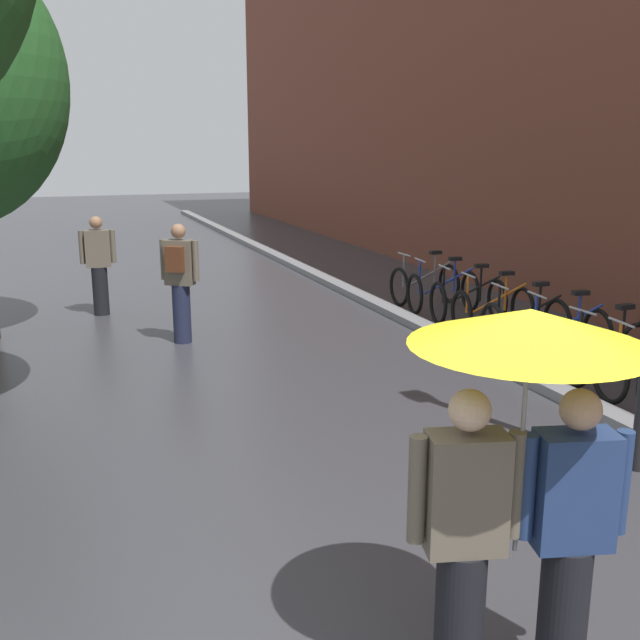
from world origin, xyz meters
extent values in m
cube|color=slate|center=(3.20, 10.00, 0.06)|extent=(0.30, 36.00, 0.12)
torus|color=black|center=(3.57, 3.39, 0.35)|extent=(0.16, 0.70, 0.70)
cylinder|color=orange|center=(3.65, 3.38, 0.64)|extent=(0.04, 0.04, 0.58)
cylinder|color=#9E9EA3|center=(3.65, 3.38, 0.93)|extent=(0.09, 0.46, 0.03)
torus|color=black|center=(3.56, 4.00, 0.35)|extent=(0.07, 0.70, 0.70)
torus|color=black|center=(4.58, 4.01, 0.35)|extent=(0.07, 0.70, 0.70)
cylinder|color=black|center=(4.17, 4.00, 0.55)|extent=(0.88, 0.05, 0.43)
cylinder|color=black|center=(4.27, 4.00, 0.62)|extent=(0.04, 0.04, 0.55)
cube|color=black|center=(4.27, 4.00, 0.93)|extent=(0.22, 0.10, 0.06)
cylinder|color=black|center=(3.64, 4.00, 0.64)|extent=(0.04, 0.04, 0.58)
cylinder|color=#9E9EA3|center=(3.64, 4.00, 0.93)|extent=(0.03, 0.46, 0.03)
torus|color=black|center=(3.62, 4.98, 0.35)|extent=(0.15, 0.70, 0.70)
torus|color=black|center=(4.64, 4.84, 0.35)|extent=(0.15, 0.70, 0.70)
cylinder|color=#233DA8|center=(4.23, 4.90, 0.55)|extent=(0.88, 0.15, 0.43)
cylinder|color=#233DA8|center=(4.33, 4.88, 0.62)|extent=(0.04, 0.04, 0.55)
cube|color=black|center=(4.33, 4.88, 0.93)|extent=(0.23, 0.13, 0.06)
cylinder|color=#233DA8|center=(3.71, 4.97, 0.64)|extent=(0.04, 0.04, 0.58)
cylinder|color=#9E9EA3|center=(3.71, 4.97, 0.93)|extent=(0.09, 0.46, 0.03)
torus|color=black|center=(3.52, 5.65, 0.35)|extent=(0.12, 0.70, 0.70)
torus|color=black|center=(4.53, 5.56, 0.35)|extent=(0.12, 0.70, 0.70)
cylinder|color=black|center=(4.13, 5.60, 0.55)|extent=(0.88, 0.12, 0.43)
cylinder|color=black|center=(4.23, 5.59, 0.62)|extent=(0.04, 0.04, 0.55)
cube|color=black|center=(4.23, 5.59, 0.93)|extent=(0.23, 0.12, 0.06)
cylinder|color=black|center=(3.60, 5.65, 0.64)|extent=(0.04, 0.04, 0.58)
cylinder|color=#9E9EA3|center=(3.60, 5.65, 0.93)|extent=(0.07, 0.46, 0.03)
torus|color=black|center=(3.57, 6.57, 0.35)|extent=(0.13, 0.70, 0.70)
torus|color=black|center=(4.59, 6.46, 0.35)|extent=(0.13, 0.70, 0.70)
cylinder|color=orange|center=(4.18, 6.51, 0.55)|extent=(0.88, 0.13, 0.43)
cylinder|color=orange|center=(4.28, 6.50, 0.62)|extent=(0.04, 0.04, 0.55)
cube|color=black|center=(4.28, 6.50, 0.93)|extent=(0.23, 0.12, 0.06)
cylinder|color=orange|center=(3.65, 6.56, 0.64)|extent=(0.04, 0.04, 0.58)
cylinder|color=#9E9EA3|center=(3.65, 6.56, 0.93)|extent=(0.08, 0.46, 0.03)
torus|color=black|center=(3.59, 7.32, 0.35)|extent=(0.16, 0.70, 0.70)
torus|color=black|center=(4.60, 7.18, 0.35)|extent=(0.16, 0.70, 0.70)
cylinder|color=black|center=(4.20, 7.24, 0.55)|extent=(0.88, 0.16, 0.43)
cylinder|color=black|center=(4.30, 7.22, 0.62)|extent=(0.04, 0.04, 0.55)
cube|color=black|center=(4.30, 7.22, 0.93)|extent=(0.23, 0.13, 0.06)
cylinder|color=black|center=(3.67, 7.31, 0.64)|extent=(0.04, 0.04, 0.58)
cylinder|color=#9E9EA3|center=(3.67, 7.31, 0.93)|extent=(0.09, 0.46, 0.03)
torus|color=black|center=(3.57, 8.10, 0.35)|extent=(0.14, 0.70, 0.70)
torus|color=black|center=(4.59, 7.98, 0.35)|extent=(0.14, 0.70, 0.70)
cylinder|color=#233DA8|center=(4.18, 8.03, 0.55)|extent=(0.88, 0.13, 0.43)
cylinder|color=#233DA8|center=(4.28, 8.02, 0.62)|extent=(0.04, 0.04, 0.55)
cube|color=black|center=(4.28, 8.02, 0.93)|extent=(0.23, 0.12, 0.06)
cylinder|color=#233DA8|center=(3.65, 8.09, 0.64)|extent=(0.04, 0.04, 0.58)
cylinder|color=#9E9EA3|center=(3.65, 8.09, 0.93)|extent=(0.08, 0.46, 0.03)
torus|color=black|center=(3.61, 8.77, 0.35)|extent=(0.07, 0.70, 0.70)
torus|color=black|center=(4.63, 8.79, 0.35)|extent=(0.07, 0.70, 0.70)
cylinder|color=slate|center=(4.23, 8.78, 0.55)|extent=(0.88, 0.05, 0.43)
cylinder|color=slate|center=(4.33, 8.78, 0.62)|extent=(0.04, 0.04, 0.55)
cube|color=black|center=(4.33, 8.78, 0.93)|extent=(0.22, 0.10, 0.06)
cylinder|color=slate|center=(3.70, 8.77, 0.64)|extent=(0.04, 0.04, 0.58)
cylinder|color=#9E9EA3|center=(3.70, 8.77, 0.93)|extent=(0.04, 0.46, 0.03)
cylinder|color=black|center=(-0.32, 0.06, 0.42)|extent=(0.26, 0.26, 0.83)
cube|color=#665B4C|center=(-0.32, 0.06, 1.15)|extent=(0.44, 0.31, 0.63)
sphere|color=beige|center=(-0.32, 0.06, 1.59)|extent=(0.21, 0.21, 0.21)
cylinder|color=#665B4C|center=(-0.57, 0.12, 1.18)|extent=(0.09, 0.09, 0.56)
cylinder|color=#665B4C|center=(-0.08, 0.00, 1.18)|extent=(0.09, 0.09, 0.56)
cylinder|color=black|center=(0.22, -0.08, 0.41)|extent=(0.26, 0.26, 0.82)
cube|color=navy|center=(0.22, -0.08, 1.13)|extent=(0.44, 0.31, 0.62)
sphere|color=tan|center=(0.22, -0.08, 1.57)|extent=(0.21, 0.21, 0.21)
cylinder|color=navy|center=(-0.02, -0.02, 1.16)|extent=(0.09, 0.09, 0.56)
cylinder|color=navy|center=(0.46, -0.14, 1.16)|extent=(0.09, 0.09, 0.56)
cylinder|color=#9E9EA3|center=(-0.05, 0.01, 1.36)|extent=(0.02, 0.02, 1.12)
cone|color=yellow|center=(-0.05, 0.01, 1.99)|extent=(1.18, 1.18, 0.18)
cylinder|color=black|center=(-1.42, 9.92, 0.41)|extent=(0.26, 0.26, 0.82)
cube|color=#665B4C|center=(-1.42, 9.92, 1.13)|extent=(0.42, 0.25, 0.62)
sphere|color=#9E7051|center=(-1.42, 9.92, 1.56)|extent=(0.21, 0.21, 0.21)
cylinder|color=#665B4C|center=(-1.18, 9.90, 1.16)|extent=(0.09, 0.09, 0.55)
cylinder|color=#665B4C|center=(-1.67, 9.94, 1.16)|extent=(0.09, 0.09, 0.55)
cube|color=black|center=(-1.41, 10.06, 1.25)|extent=(0.27, 0.16, 0.36)
cylinder|color=#1E233D|center=(-0.45, 7.65, 0.43)|extent=(0.26, 0.26, 0.86)
cube|color=#665B4C|center=(-0.45, 7.65, 1.18)|extent=(0.45, 0.41, 0.64)
sphere|color=#9E7051|center=(-0.45, 7.65, 1.63)|extent=(0.21, 0.21, 0.21)
cylinder|color=#665B4C|center=(-0.65, 7.79, 1.21)|extent=(0.09, 0.09, 0.58)
cylinder|color=#665B4C|center=(-0.24, 7.51, 1.21)|extent=(0.09, 0.09, 0.58)
cube|color=#592D19|center=(-0.53, 7.54, 1.25)|extent=(0.29, 0.26, 0.36)
camera|label=1|loc=(-2.18, -2.86, 2.85)|focal=41.50mm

